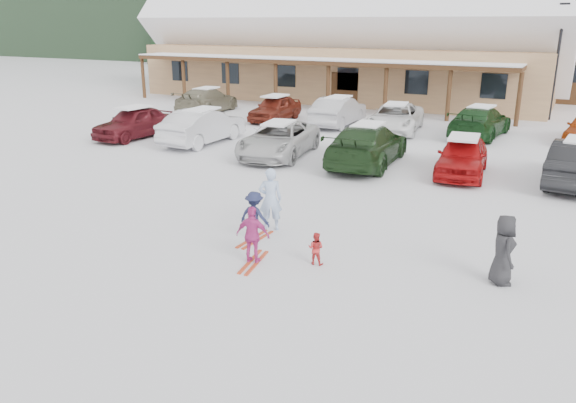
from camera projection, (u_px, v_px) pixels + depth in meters
The scene contains 22 objects.
ground at pixel (258, 250), 13.55m from camera, with size 160.00×160.00×0.00m, color white.
day_lodge at pixel (346, 41), 39.93m from camera, with size 29.12×12.50×10.38m.
lamp_post at pixel (558, 55), 30.47m from camera, with size 0.50×0.25×6.22m.
conifer_0 at pixel (172, 16), 48.54m from camera, with size 4.40×4.40×10.20m.
conifer_2 at pixel (212, 6), 60.09m from camera, with size 5.28×5.28×12.24m.
adult_skier at pixel (270, 199), 14.67m from camera, with size 0.61×0.40×1.68m, color #A3BCE0.
toddler_red at pixel (316, 248), 12.69m from camera, with size 0.37×0.29×0.76m, color red.
child_navy at pixel (254, 216), 14.01m from camera, with size 0.82×0.47×1.27m, color #1B2040.
skis_child_navy at pixel (255, 239), 14.20m from camera, with size 0.20×1.40×0.03m, color #BA3B1A.
child_magenta at pixel (253, 235), 12.65m from camera, with size 0.79×0.33×1.35m, color #BD3181.
skis_child_magenta at pixel (253, 262), 12.85m from camera, with size 0.20×1.40×0.03m, color #BA3B1A.
bystander_dark at pixel (503, 250), 11.64m from camera, with size 0.74×0.48×1.51m, color #232325.
parked_car_0 at pixel (134, 123), 26.42m from camera, with size 1.73×4.29×1.46m, color #56141A.
parked_car_1 at pixel (203, 126), 25.21m from camera, with size 1.65×4.73×1.56m, color silver.
parked_car_2 at pixel (279, 139), 22.85m from camera, with size 2.30×4.98×1.38m, color #BCBCBC.
parked_car_3 at pixel (367, 145), 21.42m from camera, with size 2.20×5.42×1.57m, color #1C3418.
parked_car_4 at pixel (462, 156), 20.00m from camera, with size 1.64×4.07×1.39m, color #AB0F10.
parked_car_7 at pixel (207, 100), 33.82m from camera, with size 2.06×5.08×1.47m, color #787158.
parked_car_8 at pixel (275, 108), 31.02m from camera, with size 1.64×4.07×1.39m, color maroon.
parked_car_9 at pixel (338, 111), 29.51m from camera, with size 1.61×4.61×1.52m, color #AFAEB3.
parked_car_10 at pixel (395, 118), 27.88m from camera, with size 2.32×5.03×1.40m, color white.
parked_car_11 at pixel (480, 122), 26.67m from camera, with size 2.04×5.01×1.45m, color #163A18.
Camera 1 is at (6.40, -10.81, 5.27)m, focal length 35.00 mm.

